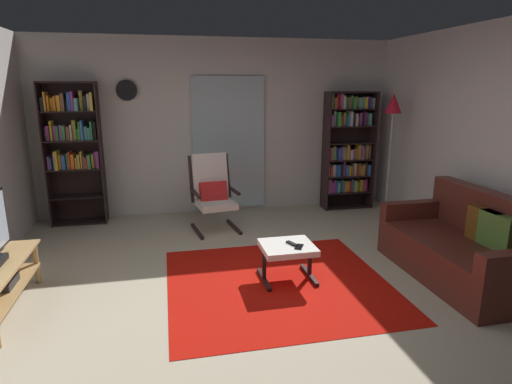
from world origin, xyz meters
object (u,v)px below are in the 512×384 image
object	(u,v)px
lounge_armchair	(213,190)
cell_phone	(299,247)
tv_remote	(292,244)
floor_lamp_by_shelf	(393,113)
bookshelf_near_sofa	(348,148)
ottoman	(287,251)
wall_clock	(127,90)
bookshelf_near_tv	(73,143)
leather_sofa	(465,249)

from	to	relation	value
lounge_armchair	cell_phone	distance (m)	1.96
tv_remote	floor_lamp_by_shelf	bearing A→B (deg)	17.45
bookshelf_near_sofa	ottoman	bearing A→B (deg)	-125.17
ottoman	tv_remote	distance (m)	0.09
lounge_armchair	cell_phone	size ratio (longest dim) A/B	7.30
wall_clock	bookshelf_near_sofa	bearing A→B (deg)	-3.50
bookshelf_near_sofa	floor_lamp_by_shelf	size ratio (longest dim) A/B	1.01
wall_clock	floor_lamp_by_shelf	bearing A→B (deg)	-14.04
bookshelf_near_sofa	bookshelf_near_tv	bearing A→B (deg)	179.25
lounge_armchair	ottoman	bearing A→B (deg)	-72.74
bookshelf_near_sofa	ottoman	xyz separation A→B (m)	(-1.66, -2.35, -0.65)
leather_sofa	wall_clock	xyz separation A→B (m)	(-3.41, 2.89, 1.54)
leather_sofa	tv_remote	world-z (taller)	leather_sofa
tv_remote	wall_clock	bearing A→B (deg)	100.38
tv_remote	wall_clock	xyz separation A→B (m)	(-1.68, 2.56, 1.47)
bookshelf_near_sofa	leather_sofa	xyz separation A→B (m)	(0.12, -2.69, -0.64)
cell_phone	floor_lamp_by_shelf	bearing A→B (deg)	71.15
floor_lamp_by_shelf	bookshelf_near_sofa	bearing A→B (deg)	115.05
bookshelf_near_sofa	cell_phone	world-z (taller)	bookshelf_near_sofa
leather_sofa	bookshelf_near_tv	bearing A→B (deg)	146.63
bookshelf_near_sofa	wall_clock	xyz separation A→B (m)	(-3.29, 0.20, 0.90)
tv_remote	cell_phone	size ratio (longest dim) A/B	1.03
bookshelf_near_tv	leather_sofa	world-z (taller)	bookshelf_near_tv
bookshelf_near_tv	leather_sofa	bearing A→B (deg)	-33.37
ottoman	wall_clock	world-z (taller)	wall_clock
bookshelf_near_tv	leather_sofa	xyz separation A→B (m)	(4.16, -2.74, -0.83)
bookshelf_near_sofa	leather_sofa	distance (m)	2.76
leather_sofa	tv_remote	distance (m)	1.76
bookshelf_near_tv	lounge_armchair	xyz separation A→B (m)	(1.84, -0.65, -0.60)
bookshelf_near_tv	floor_lamp_by_shelf	world-z (taller)	bookshelf_near_tv
bookshelf_near_tv	cell_phone	world-z (taller)	bookshelf_near_tv
ottoman	floor_lamp_by_shelf	bearing A→B (deg)	39.67
lounge_armchair	tv_remote	world-z (taller)	lounge_armchair
floor_lamp_by_shelf	ottoman	bearing A→B (deg)	-140.33
floor_lamp_by_shelf	leather_sofa	bearing A→B (deg)	-96.03
ottoman	tv_remote	xyz separation A→B (m)	(0.04, -0.00, 0.08)
tv_remote	wall_clock	world-z (taller)	wall_clock
bookshelf_near_sofa	leather_sofa	size ratio (longest dim) A/B	1.07
bookshelf_near_sofa	floor_lamp_by_shelf	distance (m)	0.97
bookshelf_near_tv	bookshelf_near_sofa	distance (m)	4.04
floor_lamp_by_shelf	bookshelf_near_tv	bearing A→B (deg)	170.17
bookshelf_near_tv	cell_phone	xyz separation A→B (m)	(2.47, -2.50, -0.76)
ottoman	lounge_armchair	bearing A→B (deg)	107.26
bookshelf_near_sofa	leather_sofa	bearing A→B (deg)	-87.45
cell_phone	floor_lamp_by_shelf	world-z (taller)	floor_lamp_by_shelf
ottoman	tv_remote	size ratio (longest dim) A/B	3.63
tv_remote	wall_clock	size ratio (longest dim) A/B	0.50
ottoman	leather_sofa	bearing A→B (deg)	-10.64
bookshelf_near_tv	ottoman	world-z (taller)	bookshelf_near_tv
bookshelf_near_sofa	wall_clock	world-z (taller)	wall_clock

